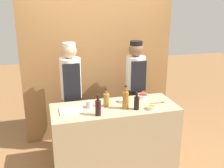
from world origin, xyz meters
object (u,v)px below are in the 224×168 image
Objects in this scene: sauce_bowl_red at (143,96)px; chef_left at (71,93)px; cup_steel at (89,104)px; bottle_wine at (98,107)px; bottle_soy at (137,103)px; bottle_vinegar at (106,99)px; wooden_spoon at (159,102)px; sauce_bowl_orange at (151,107)px; bottle_amber at (126,100)px; chef_right at (135,87)px; cutting_board at (71,111)px; sauce_bowl_green at (123,100)px.

chef_left reaches higher than sauce_bowl_red.
bottle_wine is at bearing -76.43° from cup_steel.
bottle_vinegar is at bearing 149.66° from bottle_soy.
sauce_bowl_orange is at bearing -139.24° from wooden_spoon.
chef_right is (0.39, 0.70, -0.08)m from bottle_amber.
sauce_bowl_red is 0.55× the size of cutting_board.
chef_right reaches higher than bottle_wine.
cup_steel is 0.06× the size of chef_left.
bottle_vinegar is at bearing 155.22° from sauce_bowl_orange.
bottle_vinegar is (0.48, 0.05, 0.09)m from cutting_board.
sauce_bowl_red is 1.74× the size of cup_steel.
sauce_bowl_red is 0.10× the size of chef_right.
bottle_vinegar is 0.24m from cup_steel.
chef_left is (-0.63, 0.70, -0.09)m from bottle_amber.
chef_left is (-1.00, 0.38, 0.01)m from sauce_bowl_red.
cup_steel is at bearing 173.98° from wooden_spoon.
sauce_bowl_green is 0.46× the size of bottle_amber.
bottle_soy is 2.51× the size of cup_steel.
cutting_board is 1.26× the size of bottle_soy.
bottle_amber reaches higher than sauce_bowl_red.
bottle_soy reaches higher than sauce_bowl_orange.
chef_right is (1.03, 0.00, 0.00)m from chef_left.
cup_steel is (-0.83, -0.16, 0.02)m from sauce_bowl_red.
sauce_bowl_orange is 0.61m from bottle_vinegar.
cutting_board is 0.18× the size of chef_left.
chef_right is (0.79, 0.82, -0.06)m from bottle_wine.
chef_left is at bearing 83.11° from cutting_board.
chef_right reaches higher than bottle_amber.
bottle_amber is at bearing 161.59° from sauce_bowl_orange.
chef_left reaches higher than bottle_wine.
bottle_amber reaches higher than wooden_spoon.
sauce_bowl_green is 0.62× the size of bottle_soy.
chef_left reaches higher than cutting_board.
bottle_vinegar is 0.42m from bottle_soy.
sauce_bowl_red reaches higher than sauce_bowl_green.
sauce_bowl_green is 0.44m from sauce_bowl_orange.
sauce_bowl_red is 0.10× the size of chef_left.
bottle_soy is 0.41m from wooden_spoon.
cutting_board is 0.49m from bottle_vinegar.
bottle_wine is (-0.77, -0.43, 0.08)m from sauce_bowl_red.
sauce_bowl_orange is 0.43m from sauce_bowl_red.
bottle_soy is 0.89× the size of bottle_wine.
chef_right is (0.26, 0.77, -0.05)m from bottle_soy.
sauce_bowl_orange is 0.81m from chef_right.
bottle_soy is at bearing 167.10° from sauce_bowl_orange.
bottle_vinegar is 0.15× the size of chef_left.
bottle_amber is at bearing -19.54° from cup_steel.
cutting_board is (-1.03, 0.20, -0.02)m from sauce_bowl_orange.
sauce_bowl_green is at bearing 8.23° from cup_steel.
cutting_board is at bearing -96.89° from chef_left.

